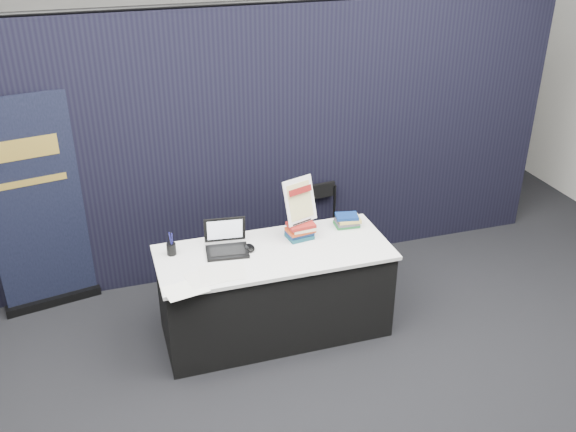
{
  "coord_description": "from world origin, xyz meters",
  "views": [
    {
      "loc": [
        -1.17,
        -3.53,
        3.24
      ],
      "look_at": [
        0.11,
        0.55,
        1.03
      ],
      "focal_mm": 40.0,
      "sensor_mm": 36.0,
      "label": 1
    }
  ],
  "objects_px": {
    "book_stack_tall": "(301,230)",
    "stacking_chair": "(322,226)",
    "laptop": "(226,244)",
    "info_sign": "(300,201)",
    "pullup_banner": "(38,219)",
    "display_table": "(275,291)",
    "book_stack_short": "(347,220)"
  },
  "relations": [
    {
      "from": "book_stack_tall",
      "to": "stacking_chair",
      "type": "xyz_separation_m",
      "value": [
        0.43,
        0.66,
        -0.37
      ]
    },
    {
      "from": "laptop",
      "to": "info_sign",
      "type": "bearing_deg",
      "value": 11.01
    },
    {
      "from": "book_stack_tall",
      "to": "pullup_banner",
      "type": "xyz_separation_m",
      "value": [
        -1.99,
        0.81,
        0.01
      ]
    },
    {
      "from": "laptop",
      "to": "book_stack_tall",
      "type": "xyz_separation_m",
      "value": [
        0.61,
        0.02,
        0.01
      ]
    },
    {
      "from": "book_stack_tall",
      "to": "info_sign",
      "type": "bearing_deg",
      "value": 90.0
    },
    {
      "from": "laptop",
      "to": "pullup_banner",
      "type": "bearing_deg",
      "value": 155.75
    },
    {
      "from": "info_sign",
      "to": "pullup_banner",
      "type": "bearing_deg",
      "value": 139.48
    },
    {
      "from": "book_stack_tall",
      "to": "info_sign",
      "type": "distance_m",
      "value": 0.24
    },
    {
      "from": "display_table",
      "to": "book_stack_tall",
      "type": "height_order",
      "value": "book_stack_tall"
    },
    {
      "from": "display_table",
      "to": "stacking_chair",
      "type": "height_order",
      "value": "stacking_chair"
    },
    {
      "from": "laptop",
      "to": "stacking_chair",
      "type": "xyz_separation_m",
      "value": [
        1.04,
        0.67,
        -0.36
      ]
    },
    {
      "from": "pullup_banner",
      "to": "stacking_chair",
      "type": "bearing_deg",
      "value": -14.61
    },
    {
      "from": "laptop",
      "to": "pullup_banner",
      "type": "height_order",
      "value": "pullup_banner"
    },
    {
      "from": "info_sign",
      "to": "pullup_banner",
      "type": "xyz_separation_m",
      "value": [
        -1.99,
        0.78,
        -0.23
      ]
    },
    {
      "from": "display_table",
      "to": "pullup_banner",
      "type": "distance_m",
      "value": 2.02
    },
    {
      "from": "book_stack_tall",
      "to": "info_sign",
      "type": "xyz_separation_m",
      "value": [
        0.0,
        0.03,
        0.24
      ]
    },
    {
      "from": "book_stack_tall",
      "to": "pullup_banner",
      "type": "bearing_deg",
      "value": 157.83
    },
    {
      "from": "book_stack_tall",
      "to": "pullup_banner",
      "type": "height_order",
      "value": "pullup_banner"
    },
    {
      "from": "book_stack_tall",
      "to": "laptop",
      "type": "bearing_deg",
      "value": -178.54
    },
    {
      "from": "display_table",
      "to": "book_stack_short",
      "type": "distance_m",
      "value": 0.84
    },
    {
      "from": "display_table",
      "to": "book_stack_tall",
      "type": "distance_m",
      "value": 0.53
    },
    {
      "from": "pullup_banner",
      "to": "stacking_chair",
      "type": "relative_size",
      "value": 2.29
    },
    {
      "from": "book_stack_short",
      "to": "info_sign",
      "type": "xyz_separation_m",
      "value": [
        -0.43,
        -0.04,
        0.26
      ]
    },
    {
      "from": "laptop",
      "to": "display_table",
      "type": "bearing_deg",
      "value": -12.3
    },
    {
      "from": "book_stack_tall",
      "to": "stacking_chair",
      "type": "relative_size",
      "value": 0.27
    },
    {
      "from": "book_stack_short",
      "to": "laptop",
      "type": "bearing_deg",
      "value": -175.01
    },
    {
      "from": "laptop",
      "to": "pullup_banner",
      "type": "relative_size",
      "value": 0.18
    },
    {
      "from": "info_sign",
      "to": "book_stack_tall",
      "type": "bearing_deg",
      "value": -109.11
    },
    {
      "from": "info_sign",
      "to": "laptop",
      "type": "bearing_deg",
      "value": 165.21
    },
    {
      "from": "info_sign",
      "to": "stacking_chair",
      "type": "bearing_deg",
      "value": 36.68
    },
    {
      "from": "pullup_banner",
      "to": "laptop",
      "type": "bearing_deg",
      "value": -41.91
    },
    {
      "from": "book_stack_tall",
      "to": "pullup_banner",
      "type": "distance_m",
      "value": 2.15
    }
  ]
}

